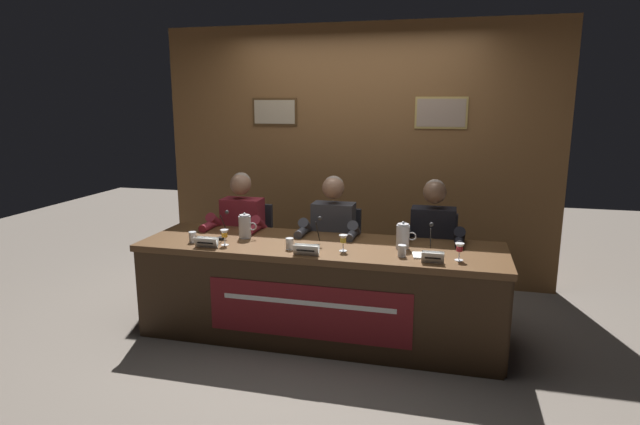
{
  "coord_description": "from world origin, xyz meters",
  "views": [
    {
      "loc": [
        0.97,
        -3.82,
        1.85
      ],
      "look_at": [
        0.0,
        0.0,
        1.0
      ],
      "focal_mm": 29.38,
      "sensor_mm": 36.0,
      "label": 1
    }
  ],
  "objects_px": {
    "juice_glass_center": "(343,240)",
    "chair_center": "(336,261)",
    "nameplate_right": "(433,257)",
    "water_pitcher_right_side": "(403,236)",
    "microphone_center": "(317,237)",
    "conference_table": "(317,278)",
    "document_stack_right": "(427,256)",
    "panelist_right": "(432,243)",
    "panelist_center": "(331,237)",
    "water_cup_center": "(290,244)",
    "chair_right": "(432,268)",
    "panelist_left": "(239,231)",
    "microphone_right": "(430,244)",
    "water_pitcher_left_side": "(245,226)",
    "juice_glass_left": "(224,234)",
    "water_cup_left": "(193,238)",
    "juice_glass_right": "(460,249)",
    "nameplate_left": "(206,242)",
    "nameplate_center": "(306,250)",
    "chair_left": "(249,254)",
    "microphone_left": "(223,229)"
  },
  "relations": [
    {
      "from": "panelist_left",
      "to": "chair_center",
      "type": "height_order",
      "value": "panelist_left"
    },
    {
      "from": "conference_table",
      "to": "panelist_center",
      "type": "height_order",
      "value": "panelist_center"
    },
    {
      "from": "panelist_center",
      "to": "juice_glass_center",
      "type": "distance_m",
      "value": 0.61
    },
    {
      "from": "nameplate_left",
      "to": "juice_glass_left",
      "type": "relative_size",
      "value": 1.48
    },
    {
      "from": "juice_glass_left",
      "to": "microphone_center",
      "type": "height_order",
      "value": "microphone_center"
    },
    {
      "from": "conference_table",
      "to": "water_pitcher_left_side",
      "type": "xyz_separation_m",
      "value": [
        -0.64,
        0.14,
        0.34
      ]
    },
    {
      "from": "document_stack_right",
      "to": "juice_glass_left",
      "type": "bearing_deg",
      "value": -176.9
    },
    {
      "from": "water_cup_left",
      "to": "nameplate_left",
      "type": "bearing_deg",
      "value": -32.68
    },
    {
      "from": "chair_left",
      "to": "nameplate_left",
      "type": "relative_size",
      "value": 4.91
    },
    {
      "from": "nameplate_center",
      "to": "juice_glass_center",
      "type": "height_order",
      "value": "juice_glass_center"
    },
    {
      "from": "panelist_left",
      "to": "microphone_right",
      "type": "distance_m",
      "value": 1.75
    },
    {
      "from": "panelist_left",
      "to": "water_cup_center",
      "type": "xyz_separation_m",
      "value": [
        0.66,
        -0.6,
        0.08
      ]
    },
    {
      "from": "nameplate_left",
      "to": "water_cup_center",
      "type": "height_order",
      "value": "water_cup_center"
    },
    {
      "from": "water_cup_left",
      "to": "juice_glass_right",
      "type": "relative_size",
      "value": 0.69
    },
    {
      "from": "conference_table",
      "to": "document_stack_right",
      "type": "xyz_separation_m",
      "value": [
        0.83,
        -0.03,
        0.25
      ]
    },
    {
      "from": "microphone_left",
      "to": "microphone_center",
      "type": "bearing_deg",
      "value": -2.56
    },
    {
      "from": "panelist_left",
      "to": "microphone_right",
      "type": "height_order",
      "value": "panelist_left"
    },
    {
      "from": "juice_glass_left",
      "to": "microphone_right",
      "type": "relative_size",
      "value": 0.57
    },
    {
      "from": "chair_right",
      "to": "chair_center",
      "type": "bearing_deg",
      "value": 180.0
    },
    {
      "from": "juice_glass_left",
      "to": "water_cup_left",
      "type": "height_order",
      "value": "juice_glass_left"
    },
    {
      "from": "chair_right",
      "to": "document_stack_right",
      "type": "xyz_separation_m",
      "value": [
        -0.01,
        -0.73,
        0.32
      ]
    },
    {
      "from": "nameplate_right",
      "to": "water_pitcher_left_side",
      "type": "relative_size",
      "value": 0.73
    },
    {
      "from": "nameplate_center",
      "to": "chair_left",
      "type": "bearing_deg",
      "value": 131.83
    },
    {
      "from": "panelist_right",
      "to": "water_pitcher_right_side",
      "type": "distance_m",
      "value": 0.44
    },
    {
      "from": "microphone_right",
      "to": "water_pitcher_right_side",
      "type": "relative_size",
      "value": 1.03
    },
    {
      "from": "chair_center",
      "to": "juice_glass_right",
      "type": "distance_m",
      "value": 1.37
    },
    {
      "from": "water_pitcher_right_side",
      "to": "panelist_right",
      "type": "bearing_deg",
      "value": 60.89
    },
    {
      "from": "panelist_right",
      "to": "water_pitcher_right_side",
      "type": "height_order",
      "value": "panelist_right"
    },
    {
      "from": "juice_glass_center",
      "to": "chair_center",
      "type": "bearing_deg",
      "value": 106.11
    },
    {
      "from": "panelist_center",
      "to": "chair_right",
      "type": "xyz_separation_m",
      "value": [
        0.84,
        0.2,
        -0.28
      ]
    },
    {
      "from": "conference_table",
      "to": "panelist_left",
      "type": "relative_size",
      "value": 2.31
    },
    {
      "from": "water_pitcher_left_side",
      "to": "water_pitcher_right_side",
      "type": "distance_m",
      "value": 1.27
    },
    {
      "from": "conference_table",
      "to": "nameplate_center",
      "type": "xyz_separation_m",
      "value": [
        -0.02,
        -0.22,
        0.28
      ]
    },
    {
      "from": "chair_right",
      "to": "microphone_center",
      "type": "bearing_deg",
      "value": -142.17
    },
    {
      "from": "nameplate_right",
      "to": "water_pitcher_right_side",
      "type": "bearing_deg",
      "value": 126.65
    },
    {
      "from": "juice_glass_left",
      "to": "nameplate_center",
      "type": "bearing_deg",
      "value": -8.66
    },
    {
      "from": "water_cup_center",
      "to": "water_pitcher_right_side",
      "type": "distance_m",
      "value": 0.86
    },
    {
      "from": "juice_glass_left",
      "to": "water_pitcher_right_side",
      "type": "height_order",
      "value": "water_pitcher_right_side"
    },
    {
      "from": "juice_glass_center",
      "to": "chair_left",
      "type": "bearing_deg",
      "value": 144.74
    },
    {
      "from": "conference_table",
      "to": "water_pitcher_right_side",
      "type": "relative_size",
      "value": 13.49
    },
    {
      "from": "microphone_center",
      "to": "nameplate_right",
      "type": "height_order",
      "value": "microphone_center"
    },
    {
      "from": "conference_table",
      "to": "panelist_center",
      "type": "xyz_separation_m",
      "value": [
        -0.0,
        0.5,
        0.2
      ]
    },
    {
      "from": "panelist_center",
      "to": "microphone_center",
      "type": "height_order",
      "value": "panelist_center"
    },
    {
      "from": "water_cup_left",
      "to": "juice_glass_center",
      "type": "height_order",
      "value": "juice_glass_center"
    },
    {
      "from": "panelist_center",
      "to": "water_pitcher_left_side",
      "type": "xyz_separation_m",
      "value": [
        -0.64,
        -0.37,
        0.14
      ]
    },
    {
      "from": "chair_center",
      "to": "water_pitcher_right_side",
      "type": "height_order",
      "value": "water_pitcher_right_side"
    },
    {
      "from": "water_pitcher_left_side",
      "to": "water_pitcher_right_side",
      "type": "xyz_separation_m",
      "value": [
        1.27,
        -0.0,
        0.0
      ]
    },
    {
      "from": "panelist_right",
      "to": "water_pitcher_left_side",
      "type": "distance_m",
      "value": 1.53
    },
    {
      "from": "chair_left",
      "to": "panelist_left",
      "type": "relative_size",
      "value": 0.73
    },
    {
      "from": "nameplate_right",
      "to": "chair_center",
      "type": "bearing_deg",
      "value": 134.68
    }
  ]
}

